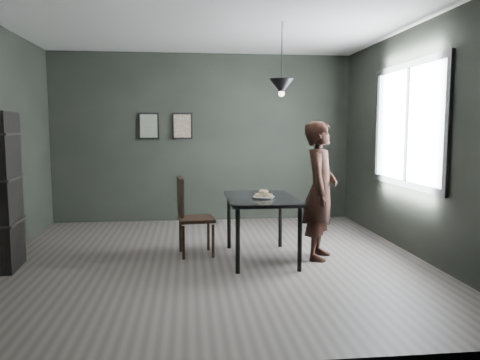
{
  "coord_description": "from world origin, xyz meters",
  "views": [
    {
      "loc": [
        -0.26,
        -5.42,
        1.56
      ],
      "look_at": [
        0.35,
        0.05,
        0.95
      ],
      "focal_mm": 35.0,
      "sensor_mm": 36.0,
      "label": 1
    }
  ],
  "objects": [
    {
      "name": "ground",
      "position": [
        0.0,
        0.0,
        0.0
      ],
      "size": [
        5.0,
        5.0,
        0.0
      ],
      "primitive_type": "plane",
      "color": "#3A3532",
      "rests_on": "ground"
    },
    {
      "name": "back_wall",
      "position": [
        0.0,
        2.5,
        1.4
      ],
      "size": [
        5.0,
        0.1,
        2.8
      ],
      "primitive_type": "cube",
      "color": "black",
      "rests_on": "ground"
    },
    {
      "name": "ceiling",
      "position": [
        0.0,
        0.0,
        2.8
      ],
      "size": [
        5.0,
        5.0,
        0.02
      ],
      "color": "silver",
      "rests_on": "ground"
    },
    {
      "name": "window_assembly",
      "position": [
        2.47,
        0.2,
        1.6
      ],
      "size": [
        0.04,
        1.96,
        1.56
      ],
      "color": "white",
      "rests_on": "ground"
    },
    {
      "name": "cafe_table",
      "position": [
        0.6,
        0.0,
        0.67
      ],
      "size": [
        0.8,
        1.2,
        0.75
      ],
      "color": "black",
      "rests_on": "ground"
    },
    {
      "name": "white_plate",
      "position": [
        0.61,
        -0.09,
        0.76
      ],
      "size": [
        0.23,
        0.23,
        0.01
      ],
      "primitive_type": "cylinder",
      "color": "silver",
      "rests_on": "cafe_table"
    },
    {
      "name": "donut_pile",
      "position": [
        0.61,
        -0.09,
        0.8
      ],
      "size": [
        0.21,
        0.16,
        0.09
      ],
      "rotation": [
        0.0,
        0.0,
        -0.4
      ],
      "color": "beige",
      "rests_on": "white_plate"
    },
    {
      "name": "woman",
      "position": [
        1.3,
        -0.04,
        0.82
      ],
      "size": [
        0.6,
        0.71,
        1.65
      ],
      "primitive_type": "imported",
      "rotation": [
        0.0,
        0.0,
        1.17
      ],
      "color": "black",
      "rests_on": "ground"
    },
    {
      "name": "wood_chair",
      "position": [
        -0.25,
        0.26,
        0.55
      ],
      "size": [
        0.46,
        0.46,
        0.96
      ],
      "rotation": [
        0.0,
        0.0,
        0.11
      ],
      "color": "black",
      "rests_on": "ground"
    },
    {
      "name": "shelf_unit",
      "position": [
        -2.32,
        -0.08,
        0.87
      ],
      "size": [
        0.37,
        0.6,
        1.74
      ],
      "primitive_type": "cube",
      "rotation": [
        0.0,
        0.0,
        0.07
      ],
      "color": "black",
      "rests_on": "ground"
    },
    {
      "name": "pendant_lamp",
      "position": [
        0.85,
        0.1,
        2.05
      ],
      "size": [
        0.28,
        0.28,
        0.86
      ],
      "color": "black",
      "rests_on": "ground"
    },
    {
      "name": "framed_print_left",
      "position": [
        -0.9,
        2.47,
        1.6
      ],
      "size": [
        0.34,
        0.04,
        0.44
      ],
      "color": "black",
      "rests_on": "ground"
    },
    {
      "name": "framed_print_right",
      "position": [
        -0.35,
        2.47,
        1.6
      ],
      "size": [
        0.34,
        0.04,
        0.44
      ],
      "color": "black",
      "rests_on": "ground"
    }
  ]
}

